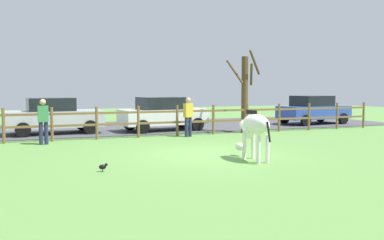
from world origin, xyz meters
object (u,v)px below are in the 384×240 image
at_px(bare_tree, 245,92).
at_px(visitor_left_of_tree, 43,119).
at_px(parked_car_silver, 54,115).
at_px(visitor_right_of_tree, 188,115).
at_px(zebra, 254,128).
at_px(crow_on_grass, 103,167).
at_px(parked_car_white, 163,114).
at_px(parked_car_blue, 313,110).

distance_m(bare_tree, visitor_left_of_tree, 8.75).
distance_m(parked_car_silver, visitor_right_of_tree, 5.88).
relative_size(zebra, visitor_right_of_tree, 1.18).
bearing_deg(parked_car_silver, crow_on_grass, -86.09).
distance_m(zebra, visitor_right_of_tree, 6.09).
xyz_separation_m(crow_on_grass, visitor_right_of_tree, (4.56, 6.13, 0.78)).
distance_m(zebra, parked_car_silver, 10.10).
xyz_separation_m(bare_tree, crow_on_grass, (-7.50, -6.66, -1.74)).
bearing_deg(zebra, bare_tree, 63.56).
relative_size(bare_tree, parked_car_white, 0.89).
height_order(zebra, parked_car_silver, parked_car_silver).
xyz_separation_m(parked_car_white, visitor_right_of_tree, (0.36, -2.40, 0.06)).
bearing_deg(parked_car_silver, visitor_left_of_tree, -99.73).
bearing_deg(parked_car_blue, parked_car_silver, -179.87).
bearing_deg(parked_car_white, bare_tree, -29.64).
height_order(parked_car_silver, parked_car_white, same).
height_order(bare_tree, zebra, bare_tree).
distance_m(zebra, visitor_left_of_tree, 7.83).
relative_size(bare_tree, crow_on_grass, 17.18).
bearing_deg(visitor_right_of_tree, crow_on_grass, -126.66).
distance_m(parked_car_blue, parked_car_silver, 13.64).
bearing_deg(parked_car_silver, bare_tree, -15.61).
relative_size(parked_car_white, visitor_left_of_tree, 2.53).
height_order(zebra, parked_car_white, parked_car_white).
xyz_separation_m(parked_car_silver, parked_car_white, (4.81, -0.39, 0.00)).
height_order(zebra, parked_car_blue, parked_car_blue).
bearing_deg(crow_on_grass, zebra, 0.67).
bearing_deg(parked_car_blue, zebra, -134.71).
distance_m(crow_on_grass, parked_car_white, 9.54).
height_order(bare_tree, visitor_right_of_tree, bare_tree).
bearing_deg(visitor_left_of_tree, parked_car_silver, 80.27).
bearing_deg(parked_car_blue, bare_tree, -157.44).
height_order(crow_on_grass, parked_car_white, parked_car_white).
distance_m(zebra, crow_on_grass, 4.29).
xyz_separation_m(zebra, parked_car_blue, (8.81, 8.90, -0.08)).
bearing_deg(bare_tree, parked_car_blue, 22.56).
relative_size(zebra, crow_on_grass, 8.99).
bearing_deg(bare_tree, parked_car_silver, 164.39).
bearing_deg(parked_car_white, parked_car_silver, 175.37).
bearing_deg(crow_on_grass, parked_car_silver, 93.91).
height_order(parked_car_blue, parked_car_silver, same).
bearing_deg(parked_car_blue, visitor_left_of_tree, -167.29).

